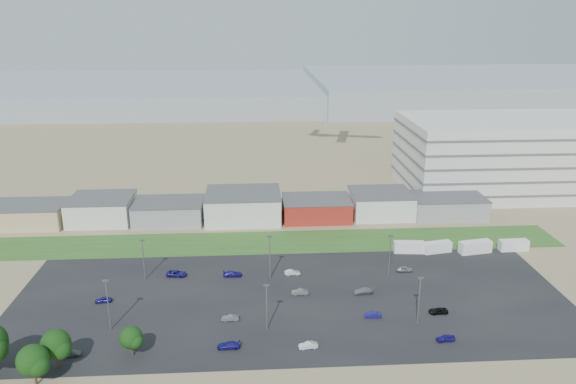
{
  "coord_description": "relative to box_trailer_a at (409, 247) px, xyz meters",
  "views": [
    {
      "loc": [
        -2.49,
        -88.59,
        59.13
      ],
      "look_at": [
        4.43,
        22.0,
        23.79
      ],
      "focal_mm": 35.0,
      "sensor_mm": 36.0,
      "label": 1
    }
  ],
  "objects": [
    {
      "name": "parked_car_7",
      "position": [
        -30.06,
        -21.03,
        -0.84
      ],
      "size": [
        3.73,
        1.31,
        1.23
      ],
      "primitive_type": "imported",
      "rotation": [
        0.0,
        0.0,
        -1.57
      ],
      "color": "#595B5E",
      "rests_on": "ground"
    },
    {
      "name": "lightpole_back_m",
      "position": [
        -36.42,
        -12.89,
        3.91
      ],
      "size": [
        1.26,
        0.53,
        10.71
      ],
      "primitive_type": null,
      "color": "slate",
      "rests_on": "ground"
    },
    {
      "name": "hills_backdrop",
      "position": [
        2.86,
        271.9,
        3.05
      ],
      "size": [
        700.0,
        200.0,
        9.0
      ],
      "primitive_type": null,
      "color": "gray",
      "rests_on": "ground"
    },
    {
      "name": "parked_car_9",
      "position": [
        -58.37,
        -10.26,
        -0.79
      ],
      "size": [
        4.98,
        2.76,
        1.32
      ],
      "primitive_type": "imported",
      "rotation": [
        0.0,
        0.0,
        1.45
      ],
      "color": "navy",
      "rests_on": "ground"
    },
    {
      "name": "box_trailer_d",
      "position": [
        27.64,
        -0.38,
        -0.04
      ],
      "size": [
        7.62,
        2.63,
        2.83
      ],
      "primitive_type": null,
      "rotation": [
        0.0,
        0.0,
        0.04
      ],
      "color": "silver",
      "rests_on": "ground"
    },
    {
      "name": "lightpole_back_l",
      "position": [
        -65.52,
        -11.45,
        3.5
      ],
      "size": [
        1.16,
        0.49,
        9.89
      ],
      "primitive_type": null,
      "color": "slate",
      "rests_on": "ground"
    },
    {
      "name": "parked_car_3",
      "position": [
        -44.99,
        -41.05,
        -0.83
      ],
      "size": [
        4.24,
        1.73,
        1.23
      ],
      "primitive_type": "imported",
      "rotation": [
        0.0,
        0.0,
        -1.57
      ],
      "color": "navy",
      "rests_on": "ground"
    },
    {
      "name": "grass_strip",
      "position": [
        -37.14,
        8.9,
        -1.44
      ],
      "size": [
        160.0,
        16.0,
        0.02
      ],
      "primitive_type": "cube",
      "color": "#325620",
      "rests_on": "ground"
    },
    {
      "name": "parked_car_4",
      "position": [
        -45.01,
        -31.12,
        -0.88
      ],
      "size": [
        3.48,
        1.26,
        1.14
      ],
      "primitive_type": "imported",
      "rotation": [
        0.0,
        0.0,
        -1.55
      ],
      "color": "#595B5E",
      "rests_on": "ground"
    },
    {
      "name": "parked_car_12",
      "position": [
        -16.06,
        -21.53,
        -0.81
      ],
      "size": [
        4.56,
        2.15,
        1.29
      ],
      "primitive_type": "imported",
      "rotation": [
        0.0,
        0.0,
        -1.49
      ],
      "color": "#A5A5AA",
      "rests_on": "ground"
    },
    {
      "name": "lightpole_back_r",
      "position": [
        -8.38,
        -13.11,
        3.66
      ],
      "size": [
        1.2,
        0.5,
        10.21
      ],
      "primitive_type": null,
      "color": "slate",
      "rests_on": "ground"
    },
    {
      "name": "parked_car_5",
      "position": [
        -72.48,
        -21.97,
        -0.85
      ],
      "size": [
        3.61,
        1.72,
        1.19
      ],
      "primitive_type": "imported",
      "rotation": [
        0.0,
        0.0,
        -1.48
      ],
      "color": "navy",
      "rests_on": "ground"
    },
    {
      "name": "parked_car_11",
      "position": [
        -31.04,
        -11.19,
        -0.85
      ],
      "size": [
        3.68,
        1.44,
        1.19
      ],
      "primitive_type": "imported",
      "rotation": [
        0.0,
        0.0,
        1.62
      ],
      "color": "silver",
      "rests_on": "ground"
    },
    {
      "name": "box_trailer_c",
      "position": [
        17.05,
        -1.26,
        0.12
      ],
      "size": [
        8.7,
        4.04,
        3.14
      ],
      "primitive_type": null,
      "rotation": [
        0.0,
        0.0,
        0.18
      ],
      "color": "silver",
      "rests_on": "ground"
    },
    {
      "name": "tree_right",
      "position": [
        -74.42,
        -45.22,
        2.69
      ],
      "size": [
        5.52,
        5.52,
        8.28
      ],
      "primitive_type": null,
      "color": "black",
      "rests_on": "ground"
    },
    {
      "name": "box_trailer_a",
      "position": [
        0.0,
        0.0,
        0.0
      ],
      "size": [
        7.92,
        3.12,
        2.9
      ],
      "primitive_type": null,
      "rotation": [
        0.0,
        0.0,
        -0.09
      ],
      "color": "silver",
      "rests_on": "ground"
    },
    {
      "name": "ground",
      "position": [
        -37.14,
        -43.1,
        -1.45
      ],
      "size": [
        700.0,
        700.0,
        0.0
      ],
      "primitive_type": "plane",
      "color": "#8E7D5A",
      "rests_on": "ground"
    },
    {
      "name": "building_row",
      "position": [
        -54.14,
        27.9,
        2.55
      ],
      "size": [
        170.0,
        20.0,
        8.0
      ],
      "primitive_type": null,
      "color": "silver",
      "rests_on": "ground"
    },
    {
      "name": "parked_car_6",
      "position": [
        -45.18,
        -11.17,
        -0.81
      ],
      "size": [
        4.42,
        1.82,
        1.28
      ],
      "primitive_type": "imported",
      "rotation": [
        0.0,
        0.0,
        1.58
      ],
      "color": "navy",
      "rests_on": "ground"
    },
    {
      "name": "tree_near",
      "position": [
        -62.26,
        -42.32,
        1.84
      ],
      "size": [
        4.39,
        4.39,
        6.59
      ],
      "primitive_type": null,
      "color": "black",
      "rests_on": "ground"
    },
    {
      "name": "lightpole_front_l",
      "position": [
        -68.33,
        -33.15,
        3.89
      ],
      "size": [
        1.26,
        0.52,
        10.69
      ],
      "primitive_type": null,
      "color": "slate",
      "rests_on": "ground"
    },
    {
      "name": "tree_mid",
      "position": [
        -76.62,
        -49.83,
        2.75
      ],
      "size": [
        5.59,
        5.59,
        8.39
      ],
      "primitive_type": null,
      "color": "black",
      "rests_on": "ground"
    },
    {
      "name": "lightpole_front_m",
      "position": [
        -37.73,
        -35.05,
        3.4
      ],
      "size": [
        1.14,
        0.47,
        9.69
      ],
      "primitive_type": null,
      "color": "slate",
      "rests_on": "ground"
    },
    {
      "name": "box_trailer_b",
      "position": [
        7.3,
        -0.35,
        -0.05
      ],
      "size": [
        7.75,
        3.71,
        2.79
      ],
      "primitive_type": null,
      "rotation": [
        0.0,
        0.0,
        0.19
      ],
      "color": "silver",
      "rests_on": "ground"
    },
    {
      "name": "parked_car_10",
      "position": [
        -73.29,
        -41.7,
        -0.89
      ],
      "size": [
        4.0,
        1.95,
        1.12
      ],
      "primitive_type": "imported",
      "rotation": [
        0.0,
        0.0,
        1.67
      ],
      "color": "#595B5E",
      "rests_on": "ground"
    },
    {
      "name": "parking_garage",
      "position": [
        52.86,
        51.9,
        11.05
      ],
      "size": [
        80.0,
        40.0,
        25.0
      ],
      "primitive_type": "cube",
      "color": "silver",
      "rests_on": "ground"
    },
    {
      "name": "parking_lot",
      "position": [
        -32.14,
        -23.1,
        -1.44
      ],
      "size": [
        120.0,
        50.0,
        0.01
      ],
      "primitive_type": "cube",
      "color": "black",
      "rests_on": "ground"
    },
    {
      "name": "parked_car_8",
      "position": [
        -4.06,
        -11.27,
        -0.8
      ],
      "size": [
        3.89,
        1.76,
        1.3
      ],
      "primitive_type": "imported",
      "rotation": [
        0.0,
        0.0,
        1.51
      ],
      "color": "#A5A5AA",
      "rests_on": "ground"
    },
    {
      "name": "parked_car_13",
      "position": [
        -30.27,
        -41.94,
        -0.86
      ],
      "size": [
        3.68,
        1.66,
        1.17
      ],
      "primitive_type": "imported",
      "rotation": [
        0.0,
        0.0,
        -1.45
      ],
      "color": "silver",
      "rests_on": "ground"
    },
    {
      "name": "parked_car_0",
      "position": [
        -2.22,
        -31.0,
        -0.9
      ],
      "size": [
        3.98,
        1.94,
        1.09
      ],
      "primitive_type": "imported",
      "rotation": [
        0.0,
        0.0,
        -1.54
      ],
      "color": "black",
      "rests_on": "ground"
    },
    {
      "name": "lightpole_front_r",
      "position": [
        -7.69,
        -34.78,
        3.65
      ],
      "size": [
        1.2,
        0.5,
        10.2
      ],
      "primitive_type": null,
      "color": "slate",
      "rests_on": "ground"
    },
    {
      "name": "parked_car_2",
      "position": [
        -4.12,
        -41.2,
        -0.84
      ],
      "size": [
        3.69,
        1.74,
        1.22
      ],
      "primitive_type": "imported",
      "rotation": [
        0.0,
        0.0,
        -1.49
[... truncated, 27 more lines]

